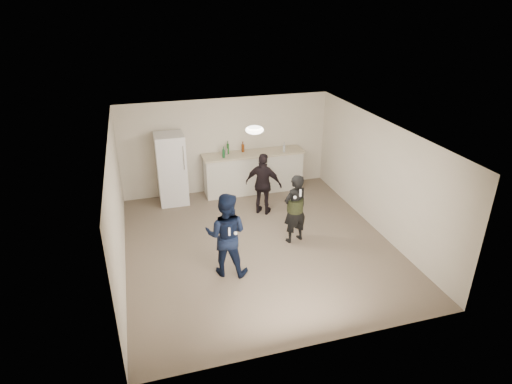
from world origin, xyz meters
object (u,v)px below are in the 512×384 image
object	(u,v)px
counter	(253,173)
shaker	(226,152)
woman	(295,209)
man	(226,235)
spectator	(264,184)
fridge	(172,169)

from	to	relation	value
counter	shaker	size ratio (longest dim) A/B	15.29
woman	man	bearing A→B (deg)	8.17
shaker	woman	xyz separation A→B (m)	(0.85, -2.77, -0.41)
counter	man	xyz separation A→B (m)	(-1.50, -3.45, 0.30)
counter	spectator	size ratio (longest dim) A/B	1.71
woman	fridge	bearing A→B (deg)	-65.09
woman	spectator	bearing A→B (deg)	-95.59
man	spectator	bearing A→B (deg)	-99.72
man	woman	size ratio (longest dim) A/B	1.08
fridge	spectator	size ratio (longest dim) A/B	1.18
fridge	woman	bearing A→B (deg)	-49.19
man	spectator	world-z (taller)	man
fridge	woman	world-z (taller)	fridge
shaker	man	bearing A→B (deg)	-102.64
shaker	woman	world-z (taller)	woman
counter	fridge	bearing A→B (deg)	-178.13
woman	spectator	size ratio (longest dim) A/B	1.01
fridge	spectator	world-z (taller)	fridge
man	spectator	xyz separation A→B (m)	(1.38, 2.15, -0.07)
counter	woman	world-z (taller)	woman
shaker	man	distance (m)	3.61
fridge	man	size ratio (longest dim) A/B	1.09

